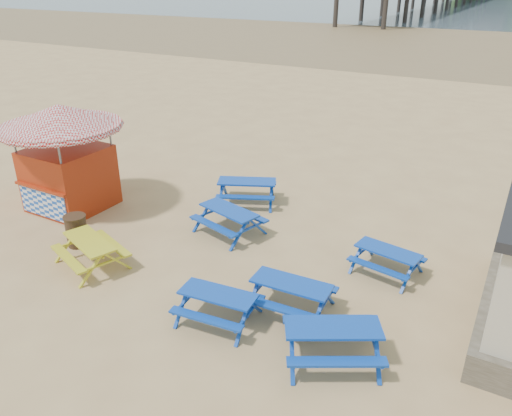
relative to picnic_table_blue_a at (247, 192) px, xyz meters
The scene contains 11 objects.
ground 3.79m from the picnic_table_blue_a, 72.23° to the right, with size 400.00×400.00×0.00m, color tan.
wet_sand 51.43m from the picnic_table_blue_a, 88.72° to the left, with size 400.00×400.00×0.00m, color olive.
picnic_table_blue_a is the anchor object (origin of this frame).
picnic_table_blue_b 2.32m from the picnic_table_blue_a, 73.28° to the right, with size 2.27×2.01×0.81m.
picnic_table_blue_c 5.92m from the picnic_table_blue_a, 20.75° to the right, with size 1.89×1.62×0.71m.
picnic_table_blue_d 6.57m from the picnic_table_blue_a, 65.45° to the right, with size 1.90×1.59×0.74m.
picnic_table_blue_e 6.29m from the picnic_table_blue_a, 50.20° to the right, with size 1.94×1.59×0.79m.
picnic_table_blue_f 8.05m from the picnic_table_blue_a, 47.13° to the right, with size 2.48×2.34×0.82m.
picnic_table_yellow 5.90m from the picnic_table_blue_a, 105.72° to the right, with size 2.27×2.06×0.79m.
ice_cream_kiosk 6.24m from the picnic_table_blue_a, 147.61° to the right, with size 4.00×4.00×3.55m.
litter_bin 5.78m from the picnic_table_blue_a, 119.21° to the right, with size 0.65×0.65×0.95m.
Camera 1 is at (6.93, -10.13, 7.28)m, focal length 35.00 mm.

